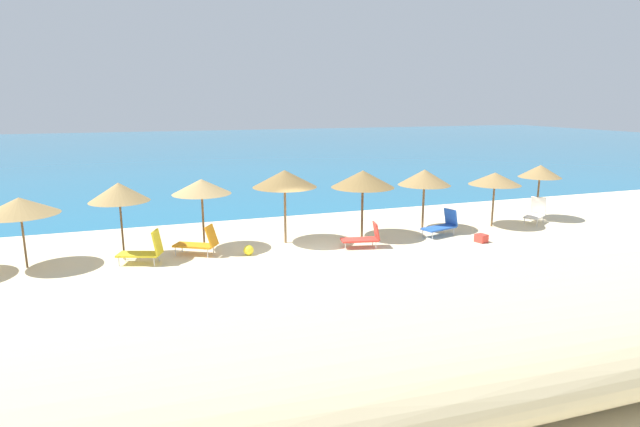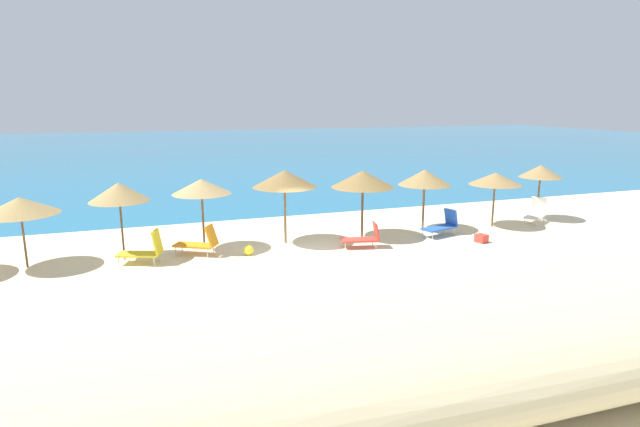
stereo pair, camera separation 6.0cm
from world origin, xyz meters
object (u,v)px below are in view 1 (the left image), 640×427
Objects in this scene: beach_umbrella_6 at (424,177)px; lounge_chair_1 at (442,225)px; beach_umbrella_1 at (20,206)px; lounge_chair_3 at (536,212)px; beach_umbrella_7 at (495,179)px; lounge_chair_0 at (145,250)px; beach_umbrella_2 at (119,192)px; beach_umbrella_3 at (201,187)px; beach_ball at (249,250)px; lounge_chair_2 at (364,237)px; lounge_chair_4 at (200,243)px; cooler_box at (481,238)px; beach_umbrella_8 at (540,171)px; beach_umbrella_5 at (363,179)px; beach_umbrella_4 at (285,179)px.

beach_umbrella_6 is 1.56× the size of lounge_chair_1.
lounge_chair_3 is (21.30, -0.34, -1.67)m from beach_umbrella_1.
beach_umbrella_1 is 1.01× the size of beach_umbrella_7.
beach_umbrella_7 is 15.14m from lounge_chair_0.
lounge_chair_3 is at bearing -0.77° from beach_umbrella_2.
beach_umbrella_3 is 2.99m from beach_ball.
beach_umbrella_1 reaches higher than lounge_chair_2.
lounge_chair_4 is at bearing 161.08° from beach_ball.
cooler_box is (0.91, -1.48, -0.29)m from lounge_chair_1.
lounge_chair_2 is at bearing -7.43° from beach_umbrella_1.
beach_ball is at bearing -7.92° from beach_umbrella_1.
lounge_chair_0 is at bearing -174.55° from beach_umbrella_6.
beach_umbrella_3 is 1.86× the size of lounge_chair_3.
beach_umbrella_8 is 16.14m from lounge_chair_4.
beach_umbrella_1 is 7.82m from beach_ball.
beach_umbrella_6 is at bearing 5.03° from beach_umbrella_5.
beach_umbrella_7 is (3.32, -0.48, -0.15)m from beach_umbrella_6.
lounge_chair_1 is 5.47m from lounge_chair_3.
lounge_chair_3 is (2.40, -0.07, -1.70)m from beach_umbrella_7.
beach_umbrella_8 is 14.53m from beach_ball.
lounge_chair_1 is at bearing 0.89° from beach_ball.
beach_umbrella_4 is at bearing 176.52° from beach_umbrella_5.
beach_umbrella_6 is (12.44, 0.31, -0.12)m from beach_umbrella_2.
beach_umbrella_5 is 1.05× the size of beach_umbrella_6.
beach_umbrella_5 reaches higher than beach_umbrella_2.
beach_umbrella_6 is 1.83× the size of lounge_chair_3.
beach_umbrella_1 is at bearing -179.50° from beach_umbrella_8.
beach_umbrella_8 is at bearing 4.93° from beach_ball.
beach_umbrella_8 is 18.08m from lounge_chair_0.
beach_umbrella_5 is 5.37m from cooler_box.
beach_umbrella_1 is 12.52m from beach_umbrella_5.
beach_umbrella_7 is at bearing -171.07° from beach_umbrella_8.
beach_umbrella_8 reaches higher than lounge_chair_2.
beach_umbrella_3 is 3.22m from beach_umbrella_4.
lounge_chair_2 is 6.26m from lounge_chair_4.
beach_umbrella_3 is (6.03, 0.26, 0.29)m from beach_umbrella_1.
beach_umbrella_2 is at bearing 56.57° from lounge_chair_3.
beach_umbrella_3 is at bearing 177.66° from beach_umbrella_7.
lounge_chair_0 is 1.98m from lounge_chair_4.
beach_umbrella_8 is 1.80× the size of lounge_chair_3.
lounge_chair_3 is at bearing -1.87° from beach_umbrella_5.
lounge_chair_4 is (1.93, 0.44, -0.01)m from lounge_chair_0.
beach_umbrella_7 is at bearing -2.45° from beach_umbrella_4.
beach_umbrella_3 is 2.11m from lounge_chair_4.
lounge_chair_0 is at bearing 177.76° from beach_ball.
lounge_chair_2 is (8.08, -0.66, -0.08)m from lounge_chair_0.
beach_umbrella_5 is at bearing 151.14° from cooler_box.
lounge_chair_0 is 1.11× the size of lounge_chair_3.
beach_umbrella_7 reaches higher than beach_umbrella_1.
beach_umbrella_2 is 18.68m from beach_umbrella_8.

